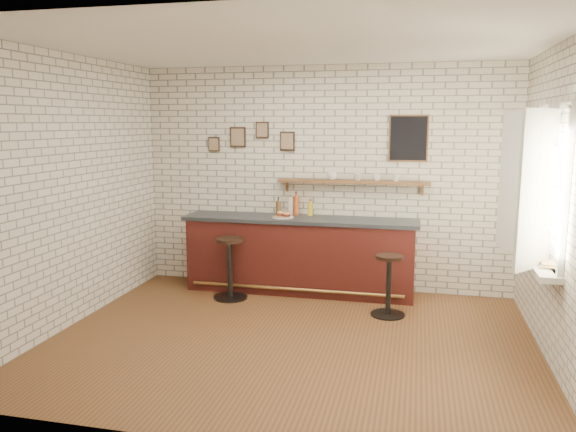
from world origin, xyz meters
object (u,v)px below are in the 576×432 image
at_px(ciabatta_sandwich, 284,214).
at_px(bar_stool_left, 230,266).
at_px(bitters_bottle_brown, 279,207).
at_px(shelf_cup_b, 358,177).
at_px(book_upper, 540,262).
at_px(bitters_bottle_white, 290,207).
at_px(shelf_cup_d, 396,178).
at_px(shelf_cup_a, 332,176).
at_px(shelf_cup_c, 377,177).
at_px(bar_counter, 300,255).
at_px(bar_stool_right, 389,283).
at_px(bitters_bottle_amber, 296,205).
at_px(sandwich_plate, 283,217).
at_px(condiment_bottle_yellow, 310,209).
at_px(book_lower, 540,265).

bearing_deg(ciabatta_sandwich, bar_stool_left, -144.58).
xyz_separation_m(bitters_bottle_brown, shelf_cup_b, (1.07, 0.01, 0.44)).
bearing_deg(book_upper, shelf_cup_b, 133.95).
bearing_deg(bitters_bottle_white, ciabatta_sandwich, -97.76).
bearing_deg(shelf_cup_b, shelf_cup_d, -33.50).
height_order(bitters_bottle_white, shelf_cup_a, shelf_cup_a).
distance_m(ciabatta_sandwich, shelf_cup_c, 1.31).
xyz_separation_m(ciabatta_sandwich, book_upper, (2.85, -1.59, -0.09)).
distance_m(bar_counter, bar_stool_right, 1.40).
distance_m(ciabatta_sandwich, bar_stool_right, 1.69).
bearing_deg(bar_counter, bitters_bottle_brown, 150.89).
bearing_deg(book_upper, bitters_bottle_amber, 144.14).
distance_m(shelf_cup_c, book_upper, 2.56).
bearing_deg(bar_stool_left, shelf_cup_b, 24.18).
height_order(bar_counter, sandwich_plate, sandwich_plate).
bearing_deg(bitters_bottle_brown, bar_stool_left, -124.93).
height_order(bar_counter, condiment_bottle_yellow, condiment_bottle_yellow).
relative_size(sandwich_plate, bitters_bottle_brown, 1.19).
bearing_deg(bitters_bottle_white, bar_stool_right, -32.68).
xyz_separation_m(bar_counter, book_lower, (2.64, -1.65, 0.44)).
bearing_deg(shelf_cup_a, bar_stool_right, -49.90).
distance_m(bitters_bottle_white, shelf_cup_a, 0.71).
xyz_separation_m(shelf_cup_c, shelf_cup_d, (0.24, 0.00, -0.00)).
relative_size(ciabatta_sandwich, bitters_bottle_white, 0.81).
relative_size(shelf_cup_b, book_upper, 0.47).
height_order(bitters_bottle_amber, shelf_cup_a, shelf_cup_a).
height_order(bitters_bottle_white, condiment_bottle_yellow, bitters_bottle_white).
distance_m(bitters_bottle_white, book_lower, 3.37).
height_order(bar_stool_left, bar_stool_right, bar_stool_left).
bearing_deg(sandwich_plate, book_lower, -29.12).
distance_m(bar_stool_left, shelf_cup_b, 2.03).
bearing_deg(book_lower, shelf_cup_c, 147.72).
distance_m(bar_counter, shelf_cup_b, 1.29).
bearing_deg(bitters_bottle_white, sandwich_plate, -99.81).
xyz_separation_m(ciabatta_sandwich, bitters_bottle_white, (0.03, 0.25, 0.06)).
height_order(bar_stool_right, shelf_cup_a, shelf_cup_a).
bearing_deg(book_upper, condiment_bottle_yellow, 142.12).
xyz_separation_m(bar_stool_left, book_upper, (3.46, -1.16, 0.54)).
bearing_deg(book_lower, bar_counter, 163.82).
bearing_deg(sandwich_plate, book_upper, -29.12).
bearing_deg(bar_stool_left, bar_counter, 31.17).
bearing_deg(shelf_cup_d, bar_stool_right, -114.36).
distance_m(bitters_bottle_amber, book_lower, 3.31).
relative_size(bitters_bottle_amber, bar_stool_right, 0.44).
distance_m(sandwich_plate, bar_stool_left, 0.95).
bearing_deg(shelf_cup_c, bitters_bottle_brown, 107.22).
xyz_separation_m(bitters_bottle_white, condiment_bottle_yellow, (0.27, 0.00, -0.02)).
relative_size(bitters_bottle_white, book_upper, 1.25).
height_order(ciabatta_sandwich, condiment_bottle_yellow, condiment_bottle_yellow).
xyz_separation_m(sandwich_plate, shelf_cup_b, (0.95, 0.26, 0.53)).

